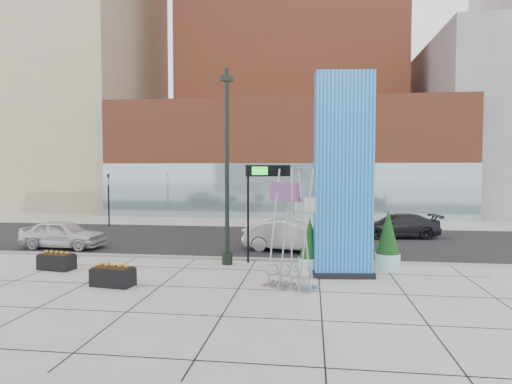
# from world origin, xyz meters

# --- Properties ---
(ground) EXTENTS (160.00, 160.00, 0.00)m
(ground) POSITION_xyz_m (0.00, 0.00, 0.00)
(ground) COLOR #9E9991
(ground) RESTS_ON ground
(street_asphalt) EXTENTS (80.00, 12.00, 0.02)m
(street_asphalt) POSITION_xyz_m (0.00, 10.00, 0.01)
(street_asphalt) COLOR black
(street_asphalt) RESTS_ON ground
(curb_edge) EXTENTS (80.00, 0.30, 0.12)m
(curb_edge) POSITION_xyz_m (0.00, 4.00, 0.06)
(curb_edge) COLOR gray
(curb_edge) RESTS_ON ground
(tower_podium) EXTENTS (34.00, 10.00, 11.00)m
(tower_podium) POSITION_xyz_m (1.00, 27.00, 5.50)
(tower_podium) COLOR brown
(tower_podium) RESTS_ON ground
(tower_glass_front) EXTENTS (34.00, 0.60, 5.00)m
(tower_glass_front) POSITION_xyz_m (1.00, 22.20, 2.50)
(tower_glass_front) COLOR #8CA5B2
(tower_glass_front) RESTS_ON ground
(building_beige_left) EXTENTS (18.00, 20.00, 34.00)m
(building_beige_left) POSITION_xyz_m (-26.00, 34.00, 17.00)
(building_beige_left) COLOR tan
(building_beige_left) RESTS_ON ground
(blue_pylon) EXTENTS (2.62, 1.37, 8.38)m
(blue_pylon) POSITION_xyz_m (4.96, 1.43, 4.05)
(blue_pylon) COLOR #0B4CB2
(blue_pylon) RESTS_ON ground
(lamp_post) EXTENTS (0.62, 0.50, 9.03)m
(lamp_post) POSITION_xyz_m (-0.21, 3.00, 3.70)
(lamp_post) COLOR black
(lamp_post) RESTS_ON ground
(public_art_sculpture) EXTENTS (2.20, 1.68, 4.48)m
(public_art_sculpture) POSITION_xyz_m (2.92, -0.53, 1.18)
(public_art_sculpture) COLOR #AFB2B4
(public_art_sculpture) RESTS_ON ground
(concrete_bollard) EXTENTS (0.39, 0.39, 0.75)m
(concrete_bollard) POSITION_xyz_m (-4.46, -0.52, 0.38)
(concrete_bollard) COLOR gray
(concrete_bollard) RESTS_ON ground
(overhead_street_sign) EXTENTS (2.10, 0.98, 4.64)m
(overhead_street_sign) POSITION_xyz_m (1.48, 3.56, 3.98)
(overhead_street_sign) COLOR black
(overhead_street_sign) RESTS_ON ground
(round_planter_east) EXTENTS (1.08, 1.08, 2.70)m
(round_planter_east) POSITION_xyz_m (7.00, 2.72, 1.28)
(round_planter_east) COLOR #9CD3CC
(round_planter_east) RESTS_ON ground
(round_planter_mid) EXTENTS (0.97, 0.97, 2.42)m
(round_planter_mid) POSITION_xyz_m (5.20, 3.60, 1.15)
(round_planter_mid) COLOR #9CD3CC
(round_planter_mid) RESTS_ON ground
(round_planter_west) EXTENTS (0.96, 0.96, 2.41)m
(round_planter_west) POSITION_xyz_m (3.61, 1.80, 1.14)
(round_planter_west) COLOR #9CD3CC
(round_planter_west) RESTS_ON ground
(box_planter_north) EXTENTS (1.65, 1.02, 0.85)m
(box_planter_north) POSITION_xyz_m (-7.50, 1.00, 0.39)
(box_planter_north) COLOR black
(box_planter_north) RESTS_ON ground
(box_planter_south) EXTENTS (1.67, 1.00, 0.86)m
(box_planter_south) POSITION_xyz_m (-3.80, -1.20, 0.40)
(box_planter_south) COLOR black
(box_planter_south) RESTS_ON ground
(car_white_west) EXTENTS (4.72, 2.04, 1.59)m
(car_white_west) POSITION_xyz_m (-10.17, 5.80, 0.79)
(car_white_west) COLOR silver
(car_white_west) RESTS_ON ground
(car_silver_mid) EXTENTS (5.34, 2.76, 1.68)m
(car_silver_mid) POSITION_xyz_m (2.58, 6.58, 0.84)
(car_silver_mid) COLOR #ACB0B4
(car_silver_mid) RESTS_ON ground
(car_dark_east) EXTENTS (5.57, 2.82, 1.55)m
(car_dark_east) POSITION_xyz_m (9.19, 12.06, 0.78)
(car_dark_east) COLOR black
(car_dark_east) RESTS_ON ground
(traffic_signal) EXTENTS (0.15, 0.18, 4.10)m
(traffic_signal) POSITION_xyz_m (-12.00, 15.00, 2.30)
(traffic_signal) COLOR black
(traffic_signal) RESTS_ON ground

